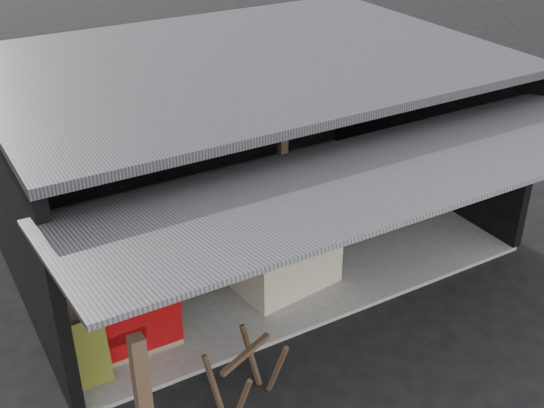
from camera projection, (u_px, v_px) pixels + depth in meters
ground at (335, 321)px, 9.26m from camera, size 80.00×80.00×0.00m
concrete_slab at (247, 236)px, 11.13m from camera, size 7.00×5.00×0.06m
shophouse at (235, 110)px, 10.36m from camera, size 7.40×7.29×3.02m
banana_table at (286, 260)px, 9.71m from camera, size 1.57×1.08×0.81m
banana_pile at (286, 232)px, 9.48m from camera, size 1.44×0.97×0.16m
white_crate at (257, 229)px, 10.39m from camera, size 0.80×0.55×0.89m
neighbor_stall at (118, 319)px, 8.49m from camera, size 1.45×0.67×1.49m
green_signboard at (84, 356)px, 7.92m from camera, size 0.58×0.19×0.87m
sawhorse at (246, 372)px, 7.68m from camera, size 0.91×0.91×0.79m
water_barrel at (324, 247)px, 10.33m from camera, size 0.33×0.33×0.49m
plastic_chair at (336, 174)px, 11.91m from camera, size 0.52×0.52×0.86m
magenta_rug at (372, 214)px, 11.68m from camera, size 1.63×1.21×0.01m
picture_frames at (172, 84)px, 11.94m from camera, size 1.62×0.04×0.46m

